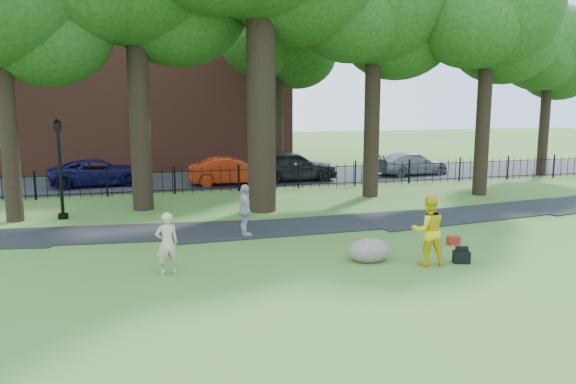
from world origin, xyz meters
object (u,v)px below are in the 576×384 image
object	(u,v)px
man	(428,230)
lamppost	(60,170)
woman	(167,243)
red_sedan	(231,171)
boulder	(369,249)

from	to	relation	value
man	lamppost	distance (m)	13.33
woman	red_sedan	distance (m)	14.95
boulder	man	bearing A→B (deg)	-28.51
lamppost	red_sedan	size ratio (longest dim) A/B	0.85
man	boulder	world-z (taller)	man
boulder	red_sedan	xyz separation A→B (m)	(-1.23, 14.67, 0.37)
lamppost	man	bearing A→B (deg)	-36.21
boulder	woman	bearing A→B (deg)	176.82
woman	lamppost	xyz separation A→B (m)	(-3.29, 7.78, 1.01)
lamppost	red_sedan	xyz separation A→B (m)	(7.39, 6.59, -1.08)
man	red_sedan	bearing A→B (deg)	-70.90
man	red_sedan	size ratio (longest dim) A/B	0.43
woman	red_sedan	size ratio (longest dim) A/B	0.36
boulder	lamppost	size ratio (longest dim) A/B	0.32
woman	lamppost	distance (m)	8.51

